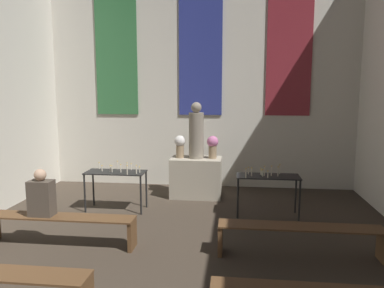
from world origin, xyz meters
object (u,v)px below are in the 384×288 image
object	(u,v)px
altar	(196,177)
flower_vase_right	(213,145)
flower_vase_left	(180,145)
candle_rack_left	(116,177)
statue	(196,133)
person_seated	(41,195)
candle_rack_right	(268,181)
pew_back_right	(300,234)
pew_back_left	(60,223)

from	to	relation	value
altar	flower_vase_right	xyz separation A→B (m)	(0.36, 0.00, 0.73)
flower_vase_left	candle_rack_left	xyz separation A→B (m)	(-1.11, -1.13, -0.48)
altar	flower_vase_left	bearing A→B (deg)	180.00
altar	statue	distance (m)	1.00
altar	person_seated	world-z (taller)	person_seated
candle_rack_right	pew_back_right	world-z (taller)	candle_rack_right
altar	flower_vase_left	xyz separation A→B (m)	(-0.36, 0.00, 0.73)
statue	candle_rack_right	world-z (taller)	statue
candle_rack_left	person_seated	bearing A→B (deg)	-108.85
pew_back_left	candle_rack_left	bearing A→B (deg)	79.70
statue	candle_rack_right	distance (m)	2.01
flower_vase_right	candle_rack_right	distance (m)	1.66
pew_back_left	person_seated	xyz separation A→B (m)	(-0.28, 0.00, 0.43)
flower_vase_right	pew_back_right	bearing A→B (deg)	-63.63
statue	flower_vase_left	size ratio (longest dim) A/B	2.48
pew_back_left	pew_back_right	xyz separation A→B (m)	(3.58, 0.00, 0.00)
flower_vase_right	altar	bearing A→B (deg)	-180.00
statue	flower_vase_right	bearing A→B (deg)	0.00
altar	flower_vase_left	world-z (taller)	flower_vase_left
candle_rack_left	person_seated	distance (m)	1.85
pew_back_left	flower_vase_right	bearing A→B (deg)	53.25
candle_rack_right	flower_vase_left	bearing A→B (deg)	148.31
flower_vase_right	pew_back_left	world-z (taller)	flower_vase_right
pew_back_right	person_seated	xyz separation A→B (m)	(-3.86, 0.00, 0.43)
altar	person_seated	bearing A→B (deg)	-125.69
flower_vase_left	pew_back_right	xyz separation A→B (m)	(2.15, -2.88, -0.81)
flower_vase_left	pew_back_right	bearing A→B (deg)	-53.25
pew_back_left	person_seated	size ratio (longest dim) A/B	3.18
statue	candle_rack_left	size ratio (longest dim) A/B	1.05
person_seated	statue	bearing A→B (deg)	54.31
candle_rack_left	person_seated	xyz separation A→B (m)	(-0.60, -1.75, 0.10)
flower_vase_left	person_seated	distance (m)	3.37
flower_vase_left	pew_back_left	distance (m)	3.32
flower_vase_left	pew_back_right	size ratio (longest dim) A/B	0.21
altar	candle_rack_left	bearing A→B (deg)	-142.47
altar	candle_rack_left	distance (m)	1.87
statue	candle_rack_right	xyz separation A→B (m)	(1.47, -1.13, -0.76)
flower_vase_right	pew_back_right	distance (m)	3.32
altar	candle_rack_right	world-z (taller)	candle_rack_right
altar	person_seated	distance (m)	3.57
altar	pew_back_right	bearing A→B (deg)	-58.15
altar	pew_back_right	size ratio (longest dim) A/B	0.48
flower_vase_right	candle_rack_left	distance (m)	2.21
flower_vase_right	person_seated	xyz separation A→B (m)	(-2.43, -2.88, -0.38)
candle_rack_right	pew_back_left	world-z (taller)	candle_rack_right
statue	person_seated	world-z (taller)	statue
pew_back_right	person_seated	distance (m)	3.88
candle_rack_left	candle_rack_right	distance (m)	2.94
candle_rack_right	pew_back_right	distance (m)	1.81
pew_back_right	candle_rack_right	bearing A→B (deg)	100.31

